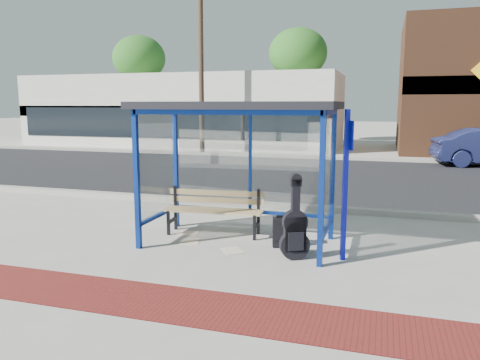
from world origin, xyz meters
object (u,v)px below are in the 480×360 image
(bench, at_px, (214,208))
(guitar_bag, at_px, (295,230))
(backpack, at_px, (292,245))
(suitcase, at_px, (282,232))

(bench, relative_size, guitar_bag, 1.45)
(guitar_bag, height_order, backpack, guitar_bag)
(suitcase, bearing_deg, bench, 147.46)
(bench, distance_m, backpack, 1.85)
(bench, xyz_separation_m, suitcase, (1.37, -0.43, -0.23))
(suitcase, xyz_separation_m, backpack, (0.25, -0.41, -0.08))
(bench, height_order, suitcase, bench)
(guitar_bag, distance_m, backpack, 0.34)
(guitar_bag, bearing_deg, backpack, 89.61)
(bench, relative_size, suitcase, 3.38)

